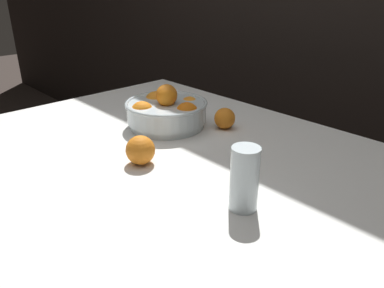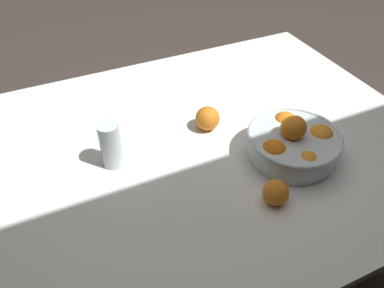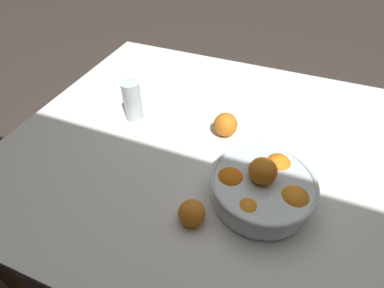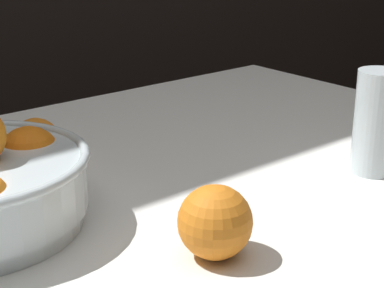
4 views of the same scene
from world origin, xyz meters
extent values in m
plane|color=#3D332D|center=(0.00, 0.00, 0.00)|extent=(12.00, 12.00, 0.00)
cube|color=white|center=(0.00, 0.00, 0.70)|extent=(1.42, 1.18, 0.03)
cylinder|color=#936B47|center=(-0.65, -0.53, 0.34)|extent=(0.05, 0.05, 0.68)
cylinder|color=#936B47|center=(0.65, -0.53, 0.34)|extent=(0.05, 0.05, 0.68)
cylinder|color=silver|center=(-0.18, 0.18, 0.72)|extent=(0.26, 0.26, 0.02)
cylinder|color=silver|center=(-0.18, 0.18, 0.77)|extent=(0.27, 0.27, 0.06)
torus|color=silver|center=(-0.18, 0.18, 0.80)|extent=(0.29, 0.29, 0.01)
sphere|color=orange|center=(-0.09, 0.19, 0.78)|extent=(0.08, 0.08, 0.08)
sphere|color=orange|center=(-0.16, 0.27, 0.77)|extent=(0.07, 0.07, 0.07)
sphere|color=orange|center=(-0.26, 0.20, 0.78)|extent=(0.08, 0.08, 0.08)
sphere|color=orange|center=(-0.20, 0.09, 0.78)|extent=(0.08, 0.08, 0.08)
sphere|color=orange|center=(-0.17, 0.17, 0.83)|extent=(0.07, 0.07, 0.07)
sphere|color=orange|center=(-0.16, 0.17, 0.83)|extent=(0.07, 0.07, 0.07)
cylinder|color=#F4A314|center=(0.34, -0.02, 0.76)|extent=(0.06, 0.06, 0.10)
cylinder|color=silver|center=(0.34, -0.02, 0.79)|extent=(0.06, 0.06, 0.15)
sphere|color=orange|center=(-0.02, 0.31, 0.75)|extent=(0.07, 0.07, 0.07)
sphere|color=orange|center=(0.00, -0.06, 0.76)|extent=(0.08, 0.08, 0.08)
camera|label=1|loc=(0.79, -0.60, 1.19)|focal=35.00mm
camera|label=2|loc=(0.47, 0.84, 1.52)|focal=35.00mm
camera|label=3|loc=(-0.19, 0.72, 1.42)|focal=28.00mm
camera|label=4|loc=(-0.42, -0.53, 1.07)|focal=60.00mm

